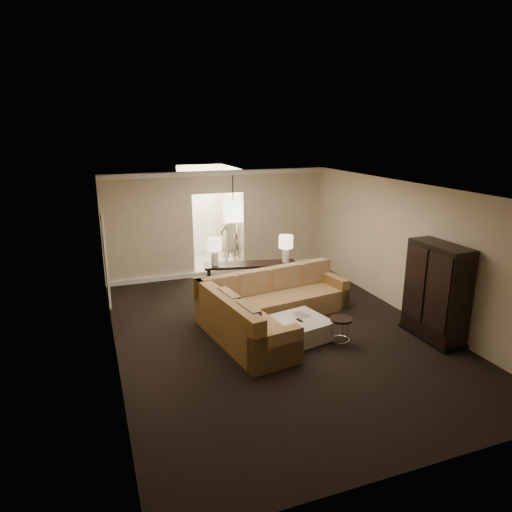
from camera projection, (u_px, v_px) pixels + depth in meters
name	position (u px, v px, depth m)	size (l,w,h in m)	color
ground	(276.00, 332.00, 8.94)	(8.00, 8.00, 0.00)	black
wall_back	(219.00, 223.00, 12.16)	(6.00, 0.04, 2.80)	beige
wall_front	(420.00, 364.00, 4.95)	(6.00, 0.04, 2.80)	beige
wall_left	(110.00, 282.00, 7.55)	(0.04, 8.00, 2.80)	beige
wall_right	(409.00, 250.00, 9.56)	(0.04, 8.00, 2.80)	beige
ceiling	(278.00, 190.00, 8.17)	(6.00, 8.00, 0.02)	white
crown_molding	(218.00, 173.00, 11.75)	(6.00, 0.10, 0.12)	white
baseboard	(220.00, 272.00, 12.48)	(6.00, 0.10, 0.12)	white
side_door	(106.00, 258.00, 10.18)	(0.05, 0.90, 2.10)	white
foyer	(206.00, 218.00, 13.40)	(1.44, 2.02, 2.80)	beige
sectional_sofa	(268.00, 307.00, 9.16)	(3.36, 2.93, 0.97)	brown
coffee_table	(300.00, 328.00, 8.64)	(1.16, 1.16, 0.41)	beige
console_table	(251.00, 277.00, 10.67)	(2.20, 0.92, 0.83)	black
armoire	(436.00, 294.00, 8.47)	(0.55, 1.29, 1.85)	black
drink_table	(341.00, 326.00, 8.36)	(0.41, 0.41, 0.52)	black
table_lamp_left	(214.00, 247.00, 10.34)	(0.33, 0.33, 0.63)	white
table_lamp_right	(286.00, 244.00, 10.58)	(0.33, 0.33, 0.63)	white
pendant_light	(233.00, 211.00, 10.84)	(0.38, 0.38, 1.09)	black
person	(229.00, 236.00, 12.93)	(0.64, 0.43, 1.77)	beige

